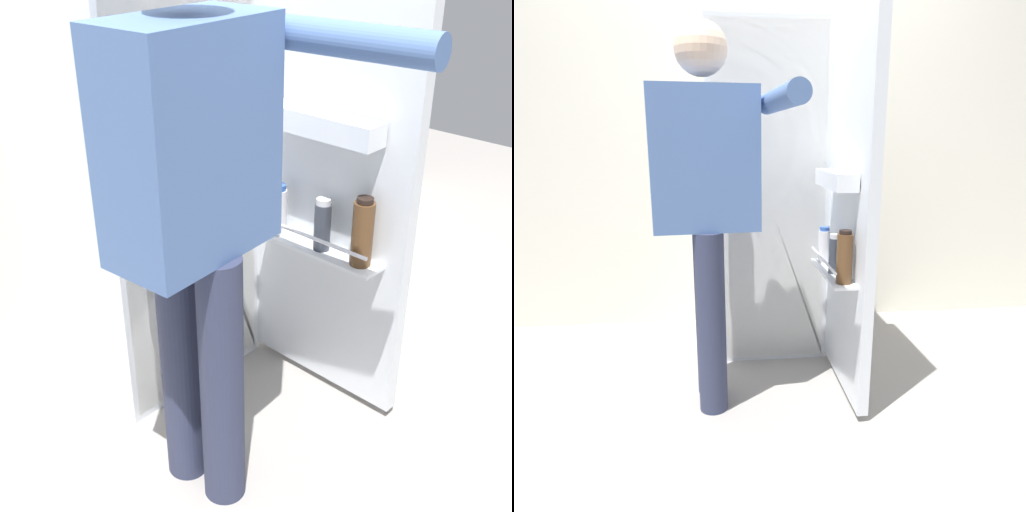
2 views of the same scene
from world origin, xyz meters
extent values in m
plane|color=gray|center=(0.00, 0.00, 0.00)|extent=(6.60, 6.60, 0.00)
cube|color=silver|center=(0.00, 0.89, 1.28)|extent=(4.40, 0.10, 2.56)
cube|color=silver|center=(0.00, 0.55, 0.84)|extent=(0.60, 0.59, 1.67)
cube|color=white|center=(0.00, 0.25, 0.84)|extent=(0.56, 0.01, 1.63)
cube|color=white|center=(0.00, 0.30, 0.80)|extent=(0.52, 0.09, 0.01)
cube|color=silver|center=(0.32, -0.05, 0.85)|extent=(0.05, 0.59, 1.64)
cube|color=white|center=(0.25, -0.05, 0.56)|extent=(0.10, 0.47, 0.01)
cylinder|color=silver|center=(0.20, -0.05, 0.62)|extent=(0.01, 0.45, 0.01)
cube|color=white|center=(0.25, -0.05, 0.97)|extent=(0.09, 0.40, 0.07)
cylinder|color=#333842|center=(0.25, -0.07, 0.64)|extent=(0.05, 0.05, 0.15)
cylinder|color=silver|center=(0.25, -0.07, 0.73)|extent=(0.05, 0.05, 0.02)
cylinder|color=brown|center=(0.25, -0.22, 0.67)|extent=(0.06, 0.06, 0.20)
cylinder|color=black|center=(0.25, -0.22, 0.78)|extent=(0.05, 0.05, 0.02)
cylinder|color=white|center=(0.24, 0.11, 0.64)|extent=(0.05, 0.05, 0.15)
cylinder|color=#335BB2|center=(0.24, 0.11, 0.73)|extent=(0.05, 0.05, 0.02)
cylinder|color=#2D334C|center=(-0.30, -0.02, 0.39)|extent=(0.12, 0.12, 0.78)
cylinder|color=#2D334C|center=(-0.29, -0.17, 0.39)|extent=(0.12, 0.12, 0.78)
cube|color=#4C6BA3|center=(-0.29, -0.09, 1.05)|extent=(0.43, 0.26, 0.55)
sphere|color=beige|center=(-0.29, -0.09, 1.46)|extent=(0.20, 0.20, 0.20)
cylinder|color=#4C6BA3|center=(-0.31, 0.11, 1.03)|extent=(0.08, 0.08, 0.52)
cylinder|color=#4C6BA3|center=(-0.02, -0.28, 1.27)|extent=(0.13, 0.52, 0.08)
camera|label=1|loc=(-1.24, -1.20, 1.53)|focal=46.38mm
camera|label=2|loc=(-0.24, -1.93, 1.13)|focal=31.76mm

